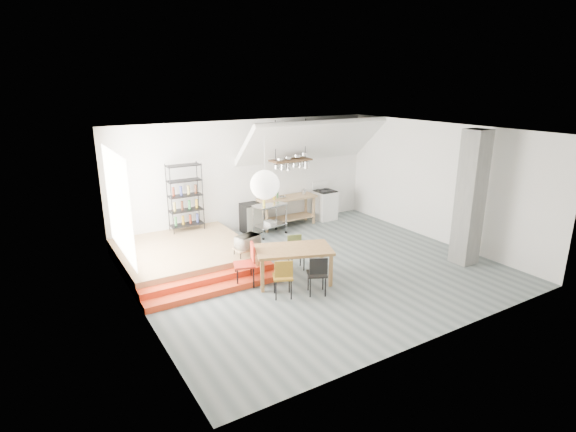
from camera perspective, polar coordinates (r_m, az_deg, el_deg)
floor at (r=10.62m, az=3.61°, el=-6.71°), size 8.00×8.00×0.00m
wall_back at (r=13.04m, az=-5.07°, el=5.07°), size 8.00×0.04×3.20m
wall_left at (r=8.55m, az=-18.82°, el=-2.05°), size 0.04×7.00×3.20m
wall_right at (r=12.76m, az=18.72°, el=3.99°), size 0.04×7.00×3.20m
ceiling at (r=9.80m, az=3.96°, el=10.71°), size 8.00×7.00×0.02m
slope_ceiling at (r=13.27m, az=3.07°, el=9.47°), size 4.40×1.44×1.32m
window_pane at (r=9.91m, az=-20.78°, el=1.49°), size 0.02×2.50×2.20m
platform at (r=11.20m, az=-13.00°, el=-4.77°), size 3.00×3.00×0.40m
step_lower at (r=9.56m, az=-9.14°, el=-9.26°), size 3.00×0.35×0.13m
step_upper at (r=9.82m, az=-9.95°, el=-8.13°), size 3.00×0.35×0.27m
concrete_column at (r=11.32m, az=22.14°, el=2.09°), size 0.50×0.50×3.20m
kitchen_counter at (r=13.48m, az=-0.11°, el=1.26°), size 1.80×0.60×0.91m
stove at (r=14.27m, az=4.69°, el=1.48°), size 0.60×0.60×1.18m
pot_rack at (r=13.01m, az=0.50°, el=6.79°), size 1.20×0.50×1.43m
wire_shelving at (r=12.09m, az=-12.93°, el=2.46°), size 0.88×0.38×1.80m
microwave_shelf at (r=10.36m, az=-5.11°, el=-4.11°), size 0.60×0.40×0.16m
paper_lantern at (r=9.17m, az=-2.95°, el=3.97°), size 0.60×0.60×0.60m
dining_table at (r=9.71m, az=0.70°, el=-4.59°), size 1.85×1.43×0.77m
chair_mustard at (r=9.06m, az=-0.63°, el=-7.50°), size 0.51×0.51×0.84m
chair_black at (r=9.20m, az=3.77°, el=-7.12°), size 0.52×0.52×0.85m
chair_olive at (r=10.49m, az=0.96°, el=-4.22°), size 0.44×0.44×0.79m
chair_red at (r=9.62m, az=-5.14°, el=-5.71°), size 0.54×0.54×0.93m
rolling_cart at (r=12.71m, az=-2.33°, el=0.10°), size 1.00×0.67×0.91m
mini_fridge at (r=13.02m, az=-4.77°, el=-0.26°), size 0.50×0.50×0.86m
microwave at (r=10.30m, az=-5.13°, el=-3.26°), size 0.61×0.50×0.29m
bowl at (r=13.26m, az=-0.71°, el=2.39°), size 0.28×0.28×0.05m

